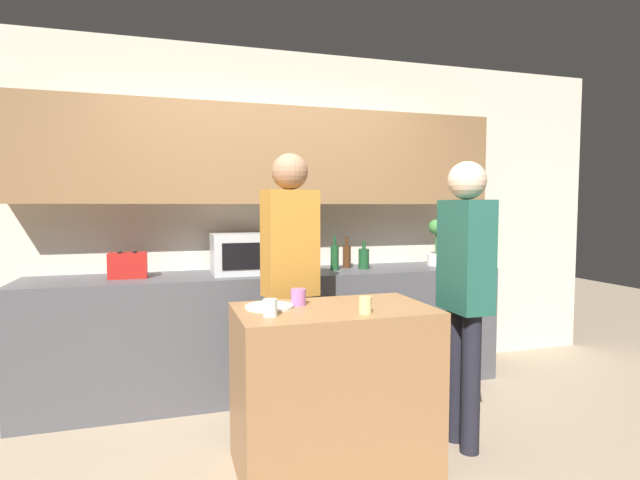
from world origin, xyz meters
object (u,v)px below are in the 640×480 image
potted_plant (436,242)px  cup_2 (270,308)px  person_left (290,264)px  cup_1 (298,297)px  person_center (465,279)px  plate_on_island (269,307)px  cup_0 (365,305)px  bottle_2 (364,258)px  bottle_1 (347,256)px  microwave (247,253)px  bottle_0 (335,257)px  toaster (128,265)px

potted_plant → cup_2: potted_plant is taller
cup_2 → person_left: (0.27, 0.68, 0.13)m
cup_1 → person_center: bearing=-7.8°
plate_on_island → cup_0: 0.52m
bottle_2 → bottle_1: bearing=140.6°
cup_0 → microwave: bearing=105.1°
plate_on_island → bottle_2: bearing=48.0°
bottle_2 → person_center: 1.23m
potted_plant → cup_1: 1.89m
potted_plant → cup_0: (-1.24, -1.42, -0.19)m
cup_2 → person_center: (1.18, 0.09, 0.08)m
bottle_0 → plate_on_island: (-0.76, -1.12, -0.13)m
cup_2 → cup_1: bearing=48.0°
cup_0 → person_left: bearing=105.2°
person_left → person_center: bearing=137.1°
plate_on_island → cup_2: bearing=-100.2°
cup_2 → person_left: bearing=68.3°
cup_0 → cup_1: 0.41m
plate_on_island → person_left: person_left is taller
potted_plant → cup_1: size_ratio=4.34×
bottle_1 → cup_1: (-0.73, -1.19, -0.09)m
cup_2 → person_left: size_ratio=0.05×
person_center → plate_on_island: bearing=85.7°
bottle_1 → plate_on_island: 1.51m
bottle_2 → plate_on_island: (-1.01, -1.12, -0.12)m
microwave → person_center: 1.66m
bottle_2 → person_center: person_center is taller
toaster → person_left: size_ratio=0.15×
microwave → plate_on_island: microwave is taller
person_left → bottle_0: bearing=-139.2°
person_center → cup_2: bearing=95.6°
toaster → person_left: (1.02, -0.66, 0.05)m
cup_2 → potted_plant: bearing=38.1°
bottle_2 → person_left: size_ratio=0.13×
toaster → bottle_1: bearing=2.4°
potted_plant → person_center: person_center is taller
bottle_1 → cup_2: size_ratio=2.99×
cup_1 → person_left: person_left is taller
microwave → person_left: (0.18, -0.66, -0.01)m
potted_plant → bottle_2: bearing=-178.0°
bottle_0 → cup_2: bearing=-121.0°
microwave → toaster: bearing=179.9°
bottle_0 → bottle_2: (0.25, 0.00, -0.02)m
plate_on_island → person_center: (1.14, -0.11, 0.12)m
cup_0 → bottle_1: bearing=73.1°
microwave → plate_on_island: size_ratio=2.00×
bottle_2 → person_center: (0.14, -1.23, 0.00)m
microwave → toaster: microwave is taller
bottle_2 → toaster: bearing=179.3°
microwave → bottle_0: 0.70m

